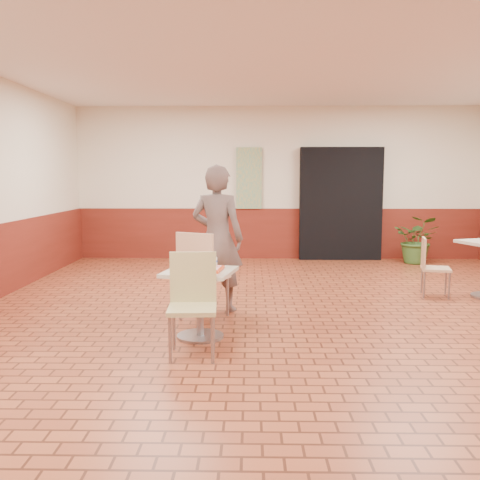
{
  "coord_description": "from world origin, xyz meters",
  "views": [
    {
      "loc": [
        -0.58,
        -5.64,
        1.66
      ],
      "look_at": [
        -0.69,
        0.19,
        0.95
      ],
      "focal_mm": 40.0,
      "sensor_mm": 36.0,
      "label": 1
    }
  ],
  "objects_px": {
    "customer": "(217,238)",
    "main_table": "(200,292)",
    "paper_cup": "(214,261)",
    "potted_plant": "(418,240)",
    "long_john_donut": "(205,267)",
    "chair_second_left": "(431,264)",
    "serving_tray": "(200,269)",
    "chair_main_back": "(200,271)",
    "chair_main_front": "(193,298)",
    "ring_donut": "(189,265)"
  },
  "relations": [
    {
      "from": "chair_main_front",
      "to": "potted_plant",
      "type": "bearing_deg",
      "value": 51.72
    },
    {
      "from": "chair_main_back",
      "to": "paper_cup",
      "type": "distance_m",
      "value": 0.65
    },
    {
      "from": "chair_main_back",
      "to": "long_john_donut",
      "type": "xyz_separation_m",
      "value": [
        0.11,
        -0.76,
        0.18
      ]
    },
    {
      "from": "long_john_donut",
      "to": "paper_cup",
      "type": "bearing_deg",
      "value": 64.85
    },
    {
      "from": "main_table",
      "to": "chair_second_left",
      "type": "height_order",
      "value": "chair_second_left"
    },
    {
      "from": "chair_main_back",
      "to": "serving_tray",
      "type": "xyz_separation_m",
      "value": [
        0.06,
        -0.69,
        0.15
      ]
    },
    {
      "from": "paper_cup",
      "to": "ring_donut",
      "type": "bearing_deg",
      "value": -169.34
    },
    {
      "from": "customer",
      "to": "paper_cup",
      "type": "height_order",
      "value": "customer"
    },
    {
      "from": "main_table",
      "to": "long_john_donut",
      "type": "distance_m",
      "value": 0.29
    },
    {
      "from": "chair_main_back",
      "to": "serving_tray",
      "type": "distance_m",
      "value": 0.71
    },
    {
      "from": "customer",
      "to": "main_table",
      "type": "bearing_deg",
      "value": 100.71
    },
    {
      "from": "chair_main_back",
      "to": "chair_second_left",
      "type": "distance_m",
      "value": 3.31
    },
    {
      "from": "chair_main_front",
      "to": "paper_cup",
      "type": "distance_m",
      "value": 0.68
    },
    {
      "from": "paper_cup",
      "to": "potted_plant",
      "type": "relative_size",
      "value": 0.09
    },
    {
      "from": "chair_main_back",
      "to": "long_john_donut",
      "type": "distance_m",
      "value": 0.79
    },
    {
      "from": "chair_main_front",
      "to": "chair_main_back",
      "type": "height_order",
      "value": "chair_main_back"
    },
    {
      "from": "chair_second_left",
      "to": "long_john_donut",
      "type": "bearing_deg",
      "value": 136.65
    },
    {
      "from": "chair_main_front",
      "to": "chair_second_left",
      "type": "height_order",
      "value": "chair_main_front"
    },
    {
      "from": "potted_plant",
      "to": "serving_tray",
      "type": "bearing_deg",
      "value": -127.91
    },
    {
      "from": "chair_main_front",
      "to": "ring_donut",
      "type": "relative_size",
      "value": 9.34
    },
    {
      "from": "chair_main_front",
      "to": "long_john_donut",
      "type": "xyz_separation_m",
      "value": [
        0.08,
        0.44,
        0.22
      ]
    },
    {
      "from": "chair_main_front",
      "to": "serving_tray",
      "type": "height_order",
      "value": "chair_main_front"
    },
    {
      "from": "chair_main_front",
      "to": "potted_plant",
      "type": "relative_size",
      "value": 1.04
    },
    {
      "from": "main_table",
      "to": "paper_cup",
      "type": "relative_size",
      "value": 8.28
    },
    {
      "from": "main_table",
      "to": "potted_plant",
      "type": "bearing_deg",
      "value": 52.09
    },
    {
      "from": "long_john_donut",
      "to": "paper_cup",
      "type": "height_order",
      "value": "paper_cup"
    },
    {
      "from": "long_john_donut",
      "to": "chair_second_left",
      "type": "height_order",
      "value": "chair_second_left"
    },
    {
      "from": "ring_donut",
      "to": "chair_second_left",
      "type": "relative_size",
      "value": 0.13
    },
    {
      "from": "ring_donut",
      "to": "long_john_donut",
      "type": "bearing_deg",
      "value": -35.94
    },
    {
      "from": "chair_second_left",
      "to": "serving_tray",
      "type": "bearing_deg",
      "value": 135.23
    },
    {
      "from": "paper_cup",
      "to": "potted_plant",
      "type": "height_order",
      "value": "potted_plant"
    },
    {
      "from": "chair_main_front",
      "to": "long_john_donut",
      "type": "height_order",
      "value": "chair_main_front"
    },
    {
      "from": "chair_second_left",
      "to": "customer",
      "type": "bearing_deg",
      "value": 117.98
    },
    {
      "from": "chair_main_front",
      "to": "customer",
      "type": "relative_size",
      "value": 0.53
    },
    {
      "from": "main_table",
      "to": "ring_donut",
      "type": "relative_size",
      "value": 6.95
    },
    {
      "from": "chair_main_front",
      "to": "potted_plant",
      "type": "height_order",
      "value": "chair_main_front"
    },
    {
      "from": "ring_donut",
      "to": "long_john_donut",
      "type": "xyz_separation_m",
      "value": [
        0.18,
        -0.13,
        0.0
      ]
    },
    {
      "from": "serving_tray",
      "to": "long_john_donut",
      "type": "relative_size",
      "value": 3.01
    },
    {
      "from": "long_john_donut",
      "to": "chair_main_back",
      "type": "bearing_deg",
      "value": 98.59
    },
    {
      "from": "potted_plant",
      "to": "chair_main_front",
      "type": "bearing_deg",
      "value": -125.26
    },
    {
      "from": "ring_donut",
      "to": "paper_cup",
      "type": "height_order",
      "value": "paper_cup"
    },
    {
      "from": "main_table",
      "to": "chair_second_left",
      "type": "bearing_deg",
      "value": 33.21
    },
    {
      "from": "long_john_donut",
      "to": "potted_plant",
      "type": "xyz_separation_m",
      "value": [
        3.61,
        4.78,
        -0.3
      ]
    },
    {
      "from": "chair_main_back",
      "to": "chair_second_left",
      "type": "bearing_deg",
      "value": -132.89
    },
    {
      "from": "serving_tray",
      "to": "paper_cup",
      "type": "height_order",
      "value": "paper_cup"
    },
    {
      "from": "chair_main_back",
      "to": "customer",
      "type": "bearing_deg",
      "value": -86.24
    },
    {
      "from": "chair_main_front",
      "to": "serving_tray",
      "type": "distance_m",
      "value": 0.54
    },
    {
      "from": "paper_cup",
      "to": "serving_tray",
      "type": "bearing_deg",
      "value": -142.27
    },
    {
      "from": "ring_donut",
      "to": "chair_main_front",
      "type": "bearing_deg",
      "value": -80.03
    },
    {
      "from": "chair_main_back",
      "to": "main_table",
      "type": "bearing_deg",
      "value": 119.24
    }
  ]
}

